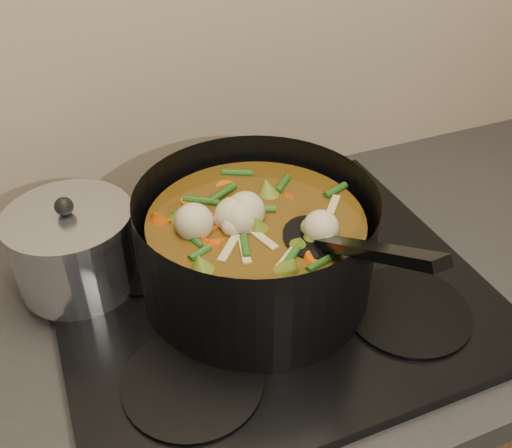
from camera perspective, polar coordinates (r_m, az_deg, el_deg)
name	(u,v)px	position (r m, az deg, el deg)	size (l,w,h in m)	color
stovetop	(269,288)	(0.87, 1.27, -6.39)	(0.62, 0.54, 0.03)	black
stockpot	(256,246)	(0.81, 0.04, -2.26)	(0.36, 0.46, 0.25)	black
saucepan	(74,248)	(0.87, -17.72, -2.28)	(0.18, 0.18, 0.15)	silver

